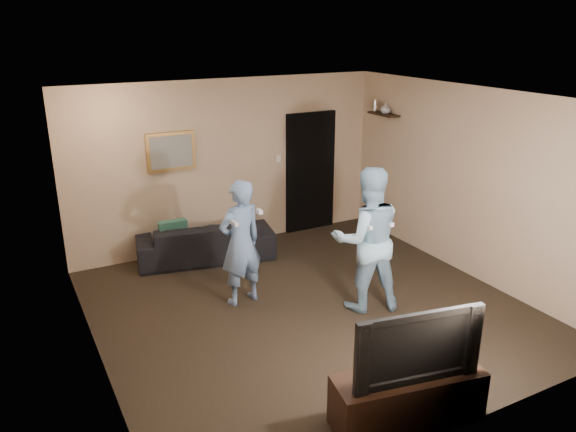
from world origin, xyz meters
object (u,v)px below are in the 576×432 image
sofa (205,240)px  tv_console (407,398)px  wii_player_left (241,243)px  wii_player_right (367,239)px  television (412,342)px

sofa → tv_console: sofa is taller
wii_player_left → wii_player_right: bearing=-32.8°
television → wii_player_left: bearing=108.2°
tv_console → wii_player_left: wii_player_left is taller
tv_console → television: bearing=0.0°
wii_player_right → television: bearing=-115.4°
tv_console → wii_player_right: bearing=75.2°
television → wii_player_right: bearing=75.2°
television → sofa: bearing=104.6°
sofa → television: bearing=105.5°
tv_console → wii_player_right: (0.93, 1.95, 0.65)m
wii_player_right → tv_console: bearing=-115.4°
tv_console → television: (0.00, 0.00, 0.57)m
tv_console → wii_player_right: 2.26m
tv_console → wii_player_left: (-0.37, 2.79, 0.55)m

